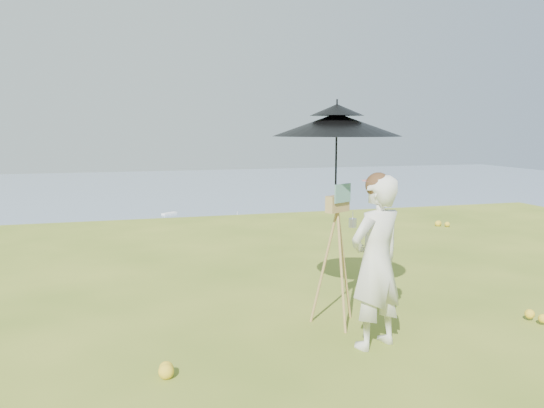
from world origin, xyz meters
name	(u,v)px	position (x,y,z in m)	size (l,w,h in m)	color
ground	(436,317)	(0.00, 0.00, 0.00)	(14.00, 14.00, 0.00)	#597521
shoreline_tier	(153,376)	(0.00, 75.00, -36.00)	(170.00, 28.00, 8.00)	slate
bay_water	(133,209)	(0.00, 240.00, -34.00)	(700.00, 700.00, 0.00)	gray
slope_trees	(172,350)	(0.00, 35.00, -15.00)	(110.00, 50.00, 6.00)	#195018
harbor_town	(151,336)	(0.00, 75.00, -29.50)	(110.00, 22.00, 5.00)	silver
moored_boats	(95,247)	(-12.50, 161.00, -33.65)	(140.00, 140.00, 0.70)	white
wildflowers	(423,304)	(0.00, 0.25, 0.06)	(10.00, 10.50, 0.12)	gold
painter	(376,262)	(-0.96, -0.50, 0.77)	(0.56, 0.37, 1.54)	beige
field_easel	(337,255)	(-1.08, 0.10, 0.70)	(0.53, 0.53, 1.41)	#A97E47
sun_umbrella	(336,155)	(-1.09, 0.13, 1.68)	(1.23, 1.23, 1.05)	black
painter_cap	(378,179)	(-0.96, -0.50, 1.50)	(0.21, 0.25, 0.10)	#BD6874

